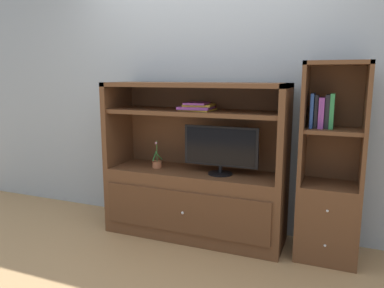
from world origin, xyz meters
TOP-DOWN VIEW (x-y plane):
  - ground_plane at (0.00, 0.00)m, footprint 8.00×8.00m
  - painted_rear_wall at (0.00, 0.75)m, footprint 6.00×0.10m
  - media_console at (0.00, 0.41)m, footprint 1.60×0.52m
  - tv_monitor at (0.25, 0.37)m, footprint 0.65×0.21m
  - potted_plant at (-0.36, 0.37)m, footprint 0.09×0.12m
  - magazine_stack at (0.03, 0.40)m, footprint 0.30×0.32m
  - bookshelf_tall at (1.13, 0.41)m, footprint 0.47×0.39m
  - upright_book_row at (1.05, 0.40)m, footprint 0.17×0.17m

SIDE VIEW (x-z plane):
  - ground_plane at x=0.00m, z-range 0.00..0.00m
  - media_console at x=0.00m, z-range -0.23..1.15m
  - bookshelf_tall at x=1.13m, z-range -0.25..1.29m
  - potted_plant at x=-0.36m, z-range 0.52..0.77m
  - tv_monitor at x=0.25m, z-range 0.62..1.04m
  - upright_book_row at x=1.05m, z-range 1.04..1.30m
  - magazine_stack at x=0.03m, z-range 1.14..1.21m
  - painted_rear_wall at x=0.00m, z-range 0.00..2.80m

